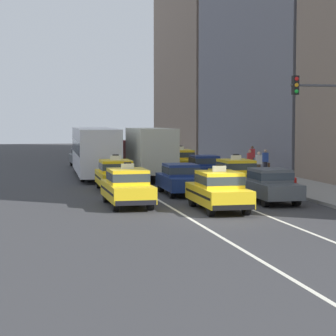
{
  "coord_description": "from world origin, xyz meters",
  "views": [
    {
      "loc": [
        -7.89,
        -25.34,
        3.85
      ],
      "look_at": [
        -0.5,
        8.52,
        1.3
      ],
      "focal_mm": 71.52,
      "sensor_mm": 36.0,
      "label": 1
    }
  ],
  "objects": [
    {
      "name": "sidewalk_curb",
      "position": [
        7.2,
        15.0,
        0.07
      ],
      "size": [
        4.0,
        90.0,
        0.15
      ],
      "primitive_type": "cube",
      "color": "gray",
      "rests_on": "ground"
    },
    {
      "name": "box_truck_center_third",
      "position": [
        -0.13,
        15.89,
        1.78
      ],
      "size": [
        2.4,
        7.0,
        3.27
      ],
      "color": "black",
      "rests_on": "ground"
    },
    {
      "name": "lane_stripe_left_center",
      "position": [
        -1.6,
        20.0,
        0.0
      ],
      "size": [
        0.14,
        80.0,
        0.01
      ],
      "primitive_type": "cube",
      "color": "silver",
      "rests_on": "ground"
    },
    {
      "name": "pedestrian_trailing",
      "position": [
        8.37,
        20.54,
        1.04
      ],
      "size": [
        0.36,
        0.24,
        1.74
      ],
      "color": "#473828",
      "rests_on": "sidewalk_curb"
    },
    {
      "name": "taxi_left_nearest",
      "position": [
        -3.4,
        3.65,
        0.88
      ],
      "size": [
        1.85,
        4.57,
        1.96
      ],
      "color": "black",
      "rests_on": "ground"
    },
    {
      "name": "fire_hydrant",
      "position": [
        5.68,
        6.46,
        0.55
      ],
      "size": [
        0.36,
        0.22,
        0.73
      ],
      "color": "red",
      "rests_on": "sidewalk_curb"
    },
    {
      "name": "pedestrian_mid_block",
      "position": [
        7.13,
        17.56,
        0.95
      ],
      "size": [
        0.47,
        0.24,
        1.61
      ],
      "color": "#23232D",
      "rests_on": "sidewalk_curb"
    },
    {
      "name": "taxi_right_fourth",
      "position": [
        3.04,
        20.86,
        0.88
      ],
      "size": [
        1.89,
        4.59,
        1.96
      ],
      "color": "black",
      "rests_on": "ground"
    },
    {
      "name": "lane_stripe_center_right",
      "position": [
        1.6,
        20.0,
        0.0
      ],
      "size": [
        0.14,
        80.0,
        0.01
      ],
      "primitive_type": "cube",
      "color": "silver",
      "rests_on": "ground"
    },
    {
      "name": "taxi_center_fourth",
      "position": [
        0.03,
        22.4,
        0.88
      ],
      "size": [
        1.96,
        4.61,
        1.96
      ],
      "color": "black",
      "rests_on": "ground"
    },
    {
      "name": "taxi_right_second",
      "position": [
        3.35,
        9.08,
        0.88
      ],
      "size": [
        1.83,
        4.56,
        1.96
      ],
      "color": "black",
      "rests_on": "ground"
    },
    {
      "name": "sedan_center_second",
      "position": [
        -0.08,
        7.51,
        0.85
      ],
      "size": [
        1.83,
        4.33,
        1.58
      ],
      "color": "black",
      "rests_on": "ground"
    },
    {
      "name": "traffic_light_pole",
      "position": [
        4.49,
        -0.11,
        3.82
      ],
      "size": [
        2.87,
        0.33,
        5.58
      ],
      "color": "#47474C",
      "rests_on": "ground"
    },
    {
      "name": "ground_plane",
      "position": [
        0.0,
        0.0,
        0.0
      ],
      "size": [
        160.0,
        160.0,
        0.0
      ],
      "primitive_type": "plane",
      "color": "#353538"
    },
    {
      "name": "pedestrian_near_crosswalk",
      "position": [
        6.5,
        14.03,
        1.0
      ],
      "size": [
        0.36,
        0.24,
        1.67
      ],
      "color": "#473828",
      "rests_on": "sidewalk_curb"
    },
    {
      "name": "taxi_left_second",
      "position": [
        -3.04,
        10.09,
        0.88
      ],
      "size": [
        1.88,
        4.59,
        1.96
      ],
      "color": "black",
      "rests_on": "ground"
    },
    {
      "name": "pedestrian_by_storefront",
      "position": [
        7.8,
        16.3,
        0.99
      ],
      "size": [
        0.47,
        0.24,
        1.68
      ],
      "color": "#23232D",
      "rests_on": "sidewalk_curb"
    },
    {
      "name": "sedan_left_fourth",
      "position": [
        -3.19,
        28.4,
        0.85
      ],
      "size": [
        1.86,
        4.34,
        1.58
      ],
      "color": "black",
      "rests_on": "ground"
    },
    {
      "name": "bus_left_third",
      "position": [
        -3.19,
        18.99,
        1.82
      ],
      "size": [
        2.89,
        11.28,
        3.22
      ],
      "color": "black",
      "rests_on": "ground"
    },
    {
      "name": "taxi_center_nearest",
      "position": [
        0.12,
        1.43,
        0.88
      ],
      "size": [
        1.88,
        4.58,
        1.96
      ],
      "color": "black",
      "rests_on": "ground"
    },
    {
      "name": "sedan_right_third",
      "position": [
        3.16,
        14.76,
        0.85
      ],
      "size": [
        1.86,
        4.34,
        1.58
      ],
      "color": "black",
      "rests_on": "ground"
    },
    {
      "name": "sedan_right_nearest",
      "position": [
        3.18,
        3.49,
        0.85
      ],
      "size": [
        1.78,
        4.31,
        1.58
      ],
      "color": "black",
      "rests_on": "ground"
    }
  ]
}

